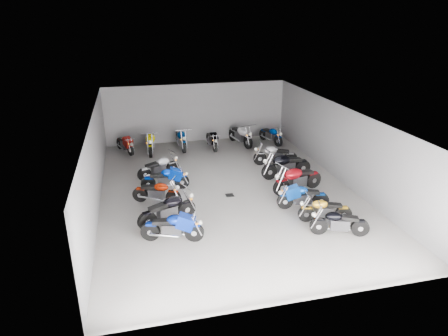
{
  "coord_description": "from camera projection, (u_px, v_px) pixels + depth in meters",
  "views": [
    {
      "loc": [
        -3.56,
        -14.48,
        6.84
      ],
      "look_at": [
        -0.12,
        -0.03,
        1.0
      ],
      "focal_mm": 32.0,
      "sensor_mm": 36.0,
      "label": 1
    }
  ],
  "objects": [
    {
      "name": "motorcycle_back_b",
      "position": [
        151.0,
        142.0,
        20.56
      ],
      "size": [
        0.52,
        2.34,
        1.03
      ],
      "rotation": [
        0.0,
        0.0,
        3.05
      ],
      "color": "black",
      "rests_on": "ground"
    },
    {
      "name": "motorcycle_left_e",
      "position": [
        166.0,
        179.0,
        16.26
      ],
      "size": [
        1.98,
        0.43,
        0.87
      ],
      "rotation": [
        0.0,
        0.0,
        -1.65
      ],
      "color": "black",
      "rests_on": "ground"
    },
    {
      "name": "drain_grate",
      "position": [
        230.0,
        195.0,
        15.92
      ],
      "size": [
        0.32,
        0.32,
        0.01
      ],
      "primitive_type": "cube",
      "color": "black",
      "rests_on": "ground"
    },
    {
      "name": "motorcycle_right_d",
      "position": [
        297.0,
        179.0,
        16.04
      ],
      "size": [
        2.28,
        0.75,
        1.02
      ],
      "rotation": [
        0.0,
        0.0,
        1.83
      ],
      "color": "black",
      "rests_on": "ground"
    },
    {
      "name": "motorcycle_left_b",
      "position": [
        173.0,
        227.0,
        12.6
      ],
      "size": [
        1.98,
        0.68,
        0.89
      ],
      "rotation": [
        0.0,
        0.0,
        -1.84
      ],
      "color": "black",
      "rests_on": "ground"
    },
    {
      "name": "motorcycle_right_c",
      "position": [
        303.0,
        197.0,
        14.72
      ],
      "size": [
        1.94,
        0.51,
        0.86
      ],
      "rotation": [
        0.0,
        0.0,
        1.4
      ],
      "color": "black",
      "rests_on": "ground"
    },
    {
      "name": "ground",
      "position": [
        227.0,
        190.0,
        16.38
      ],
      "size": [
        14.0,
        14.0,
        0.0
      ],
      "primitive_type": "plane",
      "color": "gray",
      "rests_on": "ground"
    },
    {
      "name": "wall_left",
      "position": [
        95.0,
        164.0,
        14.71
      ],
      "size": [
        0.1,
        14.0,
        3.2
      ],
      "primitive_type": "cube",
      "color": "slate",
      "rests_on": "ground"
    },
    {
      "name": "motorcycle_back_d",
      "position": [
        212.0,
        140.0,
        21.24
      ],
      "size": [
        0.41,
        1.99,
        0.87
      ],
      "rotation": [
        0.0,
        0.0,
        3.19
      ],
      "color": "black",
      "rests_on": "ground"
    },
    {
      "name": "wall_right",
      "position": [
        341.0,
        144.0,
        16.87
      ],
      "size": [
        0.1,
        14.0,
        3.2
      ],
      "primitive_type": "cube",
      "color": "slate",
      "rests_on": "ground"
    },
    {
      "name": "motorcycle_back_f",
      "position": [
        271.0,
        135.0,
        22.04
      ],
      "size": [
        0.71,
        1.96,
        0.88
      ],
      "rotation": [
        0.0,
        0.0,
        3.43
      ],
      "color": "black",
      "rests_on": "ground"
    },
    {
      "name": "motorcycle_right_f",
      "position": [
        275.0,
        155.0,
        18.89
      ],
      "size": [
        2.06,
        0.68,
        0.92
      ],
      "rotation": [
        0.0,
        0.0,
        1.31
      ],
      "color": "black",
      "rests_on": "ground"
    },
    {
      "name": "motorcycle_left_f",
      "position": [
        159.0,
        167.0,
        17.48
      ],
      "size": [
        1.88,
        0.86,
        0.87
      ],
      "rotation": [
        0.0,
        0.0,
        -1.19
      ],
      "color": "black",
      "rests_on": "ground"
    },
    {
      "name": "motorcycle_left_c",
      "position": [
        168.0,
        210.0,
        13.63
      ],
      "size": [
        2.07,
        0.92,
        0.95
      ],
      "rotation": [
        0.0,
        0.0,
        -1.2
      ],
      "color": "black",
      "rests_on": "ground"
    },
    {
      "name": "motorcycle_right_e",
      "position": [
        286.0,
        165.0,
        17.46
      ],
      "size": [
        2.33,
        0.52,
        1.02
      ],
      "rotation": [
        0.0,
        0.0,
        1.67
      ],
      "color": "black",
      "rests_on": "ground"
    },
    {
      "name": "motorcycle_right_b",
      "position": [
        324.0,
        210.0,
        13.79
      ],
      "size": [
        1.85,
        0.56,
        0.82
      ],
      "rotation": [
        0.0,
        0.0,
        1.35
      ],
      "color": "black",
      "rests_on": "ground"
    },
    {
      "name": "motorcycle_back_c",
      "position": [
        181.0,
        139.0,
        21.17
      ],
      "size": [
        0.47,
        2.27,
        1.0
      ],
      "rotation": [
        0.0,
        0.0,
        3.19
      ],
      "color": "black",
      "rests_on": "ground"
    },
    {
      "name": "motorcycle_back_e",
      "position": [
        241.0,
        135.0,
        21.76
      ],
      "size": [
        0.75,
        2.29,
        1.02
      ],
      "rotation": [
        0.0,
        0.0,
        3.4
      ],
      "color": "black",
      "rests_on": "ground"
    },
    {
      "name": "motorcycle_left_d",
      "position": [
        157.0,
        192.0,
        15.13
      ],
      "size": [
        1.8,
        0.88,
        0.84
      ],
      "rotation": [
        0.0,
        0.0,
        -1.98
      ],
      "color": "black",
      "rests_on": "ground"
    },
    {
      "name": "motorcycle_back_a",
      "position": [
        125.0,
        144.0,
        20.63
      ],
      "size": [
        0.88,
        1.82,
        0.85
      ],
      "rotation": [
        0.0,
        0.0,
        3.55
      ],
      "color": "black",
      "rests_on": "ground"
    },
    {
      "name": "wall_back",
      "position": [
        197.0,
        113.0,
        22.13
      ],
      "size": [
        10.0,
        0.1,
        3.2
      ],
      "primitive_type": "cube",
      "color": "slate",
      "rests_on": "ground"
    },
    {
      "name": "motorcycle_right_a",
      "position": [
        339.0,
        222.0,
        12.94
      ],
      "size": [
        1.86,
        0.72,
        0.84
      ],
      "rotation": [
        0.0,
        0.0,
        1.25
      ],
      "color": "black",
      "rests_on": "ground"
    },
    {
      "name": "ceiling",
      "position": [
        227.0,
        113.0,
        15.2
      ],
      "size": [
        10.0,
        14.0,
        0.04
      ],
      "primitive_type": "cube",
      "color": "black",
      "rests_on": "wall_back"
    }
  ]
}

